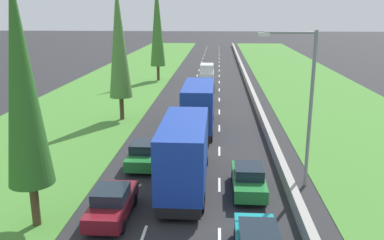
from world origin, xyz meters
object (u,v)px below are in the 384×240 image
Objects in this scene: maroon_sedan_left_lane at (112,203)px; grey_hatchback_centre_lane at (207,85)px; white_van_centre_lane at (207,74)px; green_sedan_left_lane at (144,154)px; poplar_tree_second at (119,41)px; street_light_mast at (305,99)px; blue_box_truck_centre_lane at (185,151)px; blue_box_truck_centre_lane_third at (199,106)px; poplar_tree_nearest at (22,82)px; green_sedan_right_lane at (249,179)px; black_sedan_centre_lane at (205,97)px; poplar_tree_third at (157,23)px.

maroon_sedan_left_lane is 1.15× the size of grey_hatchback_centre_lane.
grey_hatchback_centre_lane is at bearing -87.68° from white_van_centre_lane.
green_sedan_left_lane is 0.36× the size of poplar_tree_second.
street_light_mast reaches higher than white_van_centre_lane.
blue_box_truck_centre_lane is 11.63m from blue_box_truck_centre_lane_third.
green_sedan_right_lane is at bearing 22.68° from poplar_tree_nearest.
green_sedan_left_lane is (-6.65, 3.76, 0.00)m from green_sedan_right_lane.
blue_box_truck_centre_lane reaches higher than green_sedan_right_lane.
green_sedan_right_lane is at bearing -84.56° from white_van_centre_lane.
green_sedan_left_lane is 10.99m from street_light_mast.
white_van_centre_lane is at bearing 92.32° from grey_hatchback_centre_lane.
black_sedan_centre_lane is 18.61m from poplar_tree_third.
blue_box_truck_centre_lane_third is at bearing 77.19° from maroon_sedan_left_lane.
poplar_tree_second is at bearing 101.71° from maroon_sedan_left_lane.
poplar_tree_second reaches higher than black_sedan_centre_lane.
green_sedan_right_lane is 5.50m from street_light_mast.
blue_box_truck_centre_lane is at bearing 171.37° from green_sedan_right_lane.
street_light_mast is at bearing 22.20° from poplar_tree_nearest.
blue_box_truck_centre_lane is 4.62m from green_sedan_left_lane.
poplar_tree_second reaches higher than street_light_mast.
poplar_tree_nearest is at bearing -88.75° from poplar_tree_second.
maroon_sedan_left_lane is 1.00× the size of green_sedan_left_lane.
green_sedan_right_lane is 35.62m from white_van_centre_lane.
blue_box_truck_centre_lane and blue_box_truck_centre_lane_third have the same top height.
black_sedan_centre_lane is at bearing 98.04° from green_sedan_right_lane.
blue_box_truck_centre_lane reaches higher than white_van_centre_lane.
blue_box_truck_centre_lane is at bearing 35.87° from poplar_tree_nearest.
poplar_tree_nearest reaches higher than street_light_mast.
blue_box_truck_centre_lane is at bearing -90.93° from grey_hatchback_centre_lane.
black_sedan_centre_lane is at bearing 88.81° from blue_box_truck_centre_lane.
white_van_centre_lane is at bearing -17.71° from poplar_tree_third.
black_sedan_centre_lane is at bearing 74.90° from poplar_tree_nearest.
blue_box_truck_centre_lane_third is 1.04× the size of street_light_mast.
poplar_tree_second is at bearing -110.36° from white_van_centre_lane.
poplar_tree_nearest is (-7.01, -16.53, 4.78)m from blue_box_truck_centre_lane_third.
maroon_sedan_left_lane is 0.36× the size of poplar_tree_second.
poplar_tree_third is (-3.69, 41.19, 7.49)m from maroon_sedan_left_lane.
maroon_sedan_left_lane is (-3.55, -15.60, -1.37)m from blue_box_truck_centre_lane_third.
grey_hatchback_centre_lane is (3.50, 26.11, 0.02)m from green_sedan_left_lane.
blue_box_truck_centre_lane_third is at bearing -23.16° from poplar_tree_second.
green_sedan_left_lane is (0.29, 7.18, 0.00)m from maroon_sedan_left_lane.
white_van_centre_lane is 0.39× the size of poplar_tree_second.
poplar_tree_second is (-7.20, 14.81, 5.13)m from blue_box_truck_centre_lane.
grey_hatchback_centre_lane reaches higher than green_sedan_right_lane.
poplar_tree_third reaches higher than white_van_centre_lane.
blue_box_truck_centre_lane_third is at bearing -91.23° from black_sedan_centre_lane.
maroon_sedan_left_lane is at bearing 14.97° from poplar_tree_nearest.
black_sedan_centre_lane is 22.63m from street_light_mast.
green_sedan_right_lane is 22.67m from black_sedan_centre_lane.
poplar_tree_nearest reaches higher than blue_box_truck_centre_lane.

